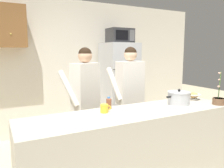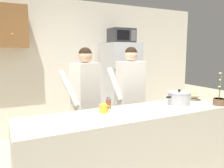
{
  "view_description": "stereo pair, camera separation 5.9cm",
  "coord_description": "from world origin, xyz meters",
  "px_view_note": "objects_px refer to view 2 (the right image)",
  "views": [
    {
      "loc": [
        -1.4,
        -2.09,
        1.6
      ],
      "look_at": [
        0.0,
        0.55,
        1.17
      ],
      "focal_mm": 35.99,
      "sensor_mm": 36.0,
      "label": 1
    },
    {
      "loc": [
        -1.34,
        -2.12,
        1.6
      ],
      "look_at": [
        0.0,
        0.55,
        1.17
      ],
      "focal_mm": 35.99,
      "sensor_mm": 36.0,
      "label": 2
    }
  ],
  "objects_px": {
    "person_near_pot": "(85,92)",
    "person_by_sink": "(130,88)",
    "cooking_pot": "(179,98)",
    "coffee_mug": "(104,108)",
    "bottle_near_edge": "(108,103)",
    "potted_orchid": "(219,100)",
    "microwave": "(122,36)",
    "refrigerator": "(121,87)",
    "bread_bowl": "(194,96)"
  },
  "relations": [
    {
      "from": "refrigerator",
      "to": "cooking_pot",
      "type": "xyz_separation_m",
      "value": [
        -0.14,
        -1.81,
        0.12
      ]
    },
    {
      "from": "potted_orchid",
      "to": "person_by_sink",
      "type": "bearing_deg",
      "value": 125.39
    },
    {
      "from": "person_near_pot",
      "to": "cooking_pot",
      "type": "xyz_separation_m",
      "value": [
        0.99,
        -0.8,
        -0.03
      ]
    },
    {
      "from": "refrigerator",
      "to": "coffee_mug",
      "type": "bearing_deg",
      "value": -124.21
    },
    {
      "from": "microwave",
      "to": "person_near_pot",
      "type": "height_order",
      "value": "microwave"
    },
    {
      "from": "refrigerator",
      "to": "cooking_pot",
      "type": "height_order",
      "value": "refrigerator"
    },
    {
      "from": "cooking_pot",
      "to": "potted_orchid",
      "type": "xyz_separation_m",
      "value": [
        0.44,
        -0.26,
        -0.02
      ]
    },
    {
      "from": "cooking_pot",
      "to": "bread_bowl",
      "type": "bearing_deg",
      "value": 16.63
    },
    {
      "from": "person_by_sink",
      "to": "bottle_near_edge",
      "type": "bearing_deg",
      "value": -139.7
    },
    {
      "from": "refrigerator",
      "to": "person_near_pot",
      "type": "relative_size",
      "value": 1.07
    },
    {
      "from": "coffee_mug",
      "to": "bottle_near_edge",
      "type": "xyz_separation_m",
      "value": [
        0.12,
        0.13,
        0.02
      ]
    },
    {
      "from": "person_by_sink",
      "to": "cooking_pot",
      "type": "distance_m",
      "value": 0.81
    },
    {
      "from": "person_by_sink",
      "to": "cooking_pot",
      "type": "height_order",
      "value": "person_by_sink"
    },
    {
      "from": "refrigerator",
      "to": "bottle_near_edge",
      "type": "xyz_separation_m",
      "value": [
        -1.05,
        -1.6,
        0.1
      ]
    },
    {
      "from": "person_by_sink",
      "to": "bread_bowl",
      "type": "bearing_deg",
      "value": -43.6
    },
    {
      "from": "person_by_sink",
      "to": "potted_orchid",
      "type": "relative_size",
      "value": 3.89
    },
    {
      "from": "microwave",
      "to": "cooking_pot",
      "type": "xyz_separation_m",
      "value": [
        -0.14,
        -1.79,
        -0.91
      ]
    },
    {
      "from": "cooking_pot",
      "to": "coffee_mug",
      "type": "height_order",
      "value": "cooking_pot"
    },
    {
      "from": "cooking_pot",
      "to": "bottle_near_edge",
      "type": "height_order",
      "value": "cooking_pot"
    },
    {
      "from": "bottle_near_edge",
      "to": "refrigerator",
      "type": "bearing_deg",
      "value": 56.59
    },
    {
      "from": "bottle_near_edge",
      "to": "potted_orchid",
      "type": "distance_m",
      "value": 1.44
    },
    {
      "from": "person_by_sink",
      "to": "bread_bowl",
      "type": "relative_size",
      "value": 7.81
    },
    {
      "from": "refrigerator",
      "to": "bread_bowl",
      "type": "xyz_separation_m",
      "value": [
        0.25,
        -1.7,
        0.08
      ]
    },
    {
      "from": "microwave",
      "to": "person_by_sink",
      "type": "bearing_deg",
      "value": -111.89
    },
    {
      "from": "bottle_near_edge",
      "to": "potted_orchid",
      "type": "bearing_deg",
      "value": -19.15
    },
    {
      "from": "person_near_pot",
      "to": "potted_orchid",
      "type": "bearing_deg",
      "value": -36.37
    },
    {
      "from": "person_near_pot",
      "to": "refrigerator",
      "type": "bearing_deg",
      "value": 41.9
    },
    {
      "from": "refrigerator",
      "to": "microwave",
      "type": "bearing_deg",
      "value": -89.93
    },
    {
      "from": "person_near_pot",
      "to": "potted_orchid",
      "type": "height_order",
      "value": "person_near_pot"
    },
    {
      "from": "person_by_sink",
      "to": "coffee_mug",
      "type": "height_order",
      "value": "person_by_sink"
    },
    {
      "from": "person_near_pot",
      "to": "cooking_pot",
      "type": "height_order",
      "value": "person_near_pot"
    },
    {
      "from": "cooking_pot",
      "to": "bread_bowl",
      "type": "relative_size",
      "value": 1.88
    },
    {
      "from": "person_near_pot",
      "to": "potted_orchid",
      "type": "distance_m",
      "value": 1.78
    },
    {
      "from": "microwave",
      "to": "cooking_pot",
      "type": "bearing_deg",
      "value": -94.4
    },
    {
      "from": "refrigerator",
      "to": "coffee_mug",
      "type": "height_order",
      "value": "refrigerator"
    },
    {
      "from": "refrigerator",
      "to": "person_by_sink",
      "type": "bearing_deg",
      "value": -111.48
    },
    {
      "from": "person_near_pot",
      "to": "bread_bowl",
      "type": "height_order",
      "value": "person_near_pot"
    },
    {
      "from": "refrigerator",
      "to": "microwave",
      "type": "relative_size",
      "value": 3.7
    },
    {
      "from": "microwave",
      "to": "cooking_pot",
      "type": "relative_size",
      "value": 1.19
    },
    {
      "from": "coffee_mug",
      "to": "potted_orchid",
      "type": "distance_m",
      "value": 1.52
    },
    {
      "from": "cooking_pot",
      "to": "coffee_mug",
      "type": "xyz_separation_m",
      "value": [
        -1.04,
        0.09,
        -0.04
      ]
    },
    {
      "from": "person_near_pot",
      "to": "cooking_pot",
      "type": "bearing_deg",
      "value": -38.82
    },
    {
      "from": "coffee_mug",
      "to": "refrigerator",
      "type": "bearing_deg",
      "value": 55.79
    },
    {
      "from": "person_by_sink",
      "to": "potted_orchid",
      "type": "height_order",
      "value": "person_by_sink"
    },
    {
      "from": "coffee_mug",
      "to": "potted_orchid",
      "type": "relative_size",
      "value": 0.3
    },
    {
      "from": "bottle_near_edge",
      "to": "person_near_pot",
      "type": "bearing_deg",
      "value": 97.39
    },
    {
      "from": "cooking_pot",
      "to": "bread_bowl",
      "type": "xyz_separation_m",
      "value": [
        0.39,
        0.12,
        -0.03
      ]
    },
    {
      "from": "coffee_mug",
      "to": "bread_bowl",
      "type": "bearing_deg",
      "value": 1.28
    },
    {
      "from": "refrigerator",
      "to": "bottle_near_edge",
      "type": "bearing_deg",
      "value": -123.41
    },
    {
      "from": "person_near_pot",
      "to": "person_by_sink",
      "type": "bearing_deg",
      "value": -3.45
    }
  ]
}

